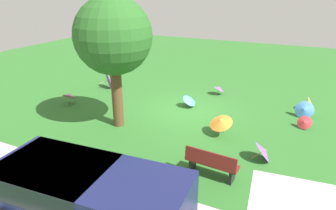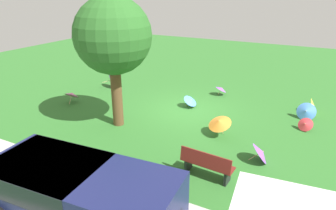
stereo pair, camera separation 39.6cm
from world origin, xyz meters
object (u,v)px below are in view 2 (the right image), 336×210
at_px(van_dark, 76,191).
at_px(parasol_blue_1, 306,111).
at_px(parasol_purple_0, 221,89).
at_px(parasol_purple_1, 261,153).
at_px(park_bench, 207,164).
at_px(shade_tree, 113,37).
at_px(parasol_orange_0, 219,122).
at_px(parasol_pink_0, 72,94).
at_px(parasol_red_0, 305,124).
at_px(parasol_yellow_0, 313,105).
at_px(parasol_blue_0, 191,100).
at_px(parasol_purple_2, 113,80).

height_order(van_dark, parasol_blue_1, van_dark).
xyz_separation_m(parasol_purple_0, parasol_purple_1, (-3.18, 5.66, -0.01)).
bearing_deg(van_dark, parasol_blue_1, -115.79).
height_order(park_bench, shade_tree, shade_tree).
relative_size(parasol_purple_0, parasol_orange_0, 0.74).
distance_m(parasol_pink_0, parasol_blue_1, 10.88).
height_order(shade_tree, parasol_blue_1, shade_tree).
distance_m(parasol_pink_0, parasol_orange_0, 7.59).
bearing_deg(shade_tree, parasol_purple_1, 177.87).
distance_m(parasol_red_0, parasol_yellow_0, 2.19).
distance_m(park_bench, parasol_purple_0, 7.54).
relative_size(parasol_blue_0, parasol_orange_0, 0.65).
relative_size(van_dark, parasol_purple_1, 5.08).
relative_size(parasol_purple_0, parasol_yellow_0, 1.23).
relative_size(parasol_blue_0, parasol_purple_2, 0.81).
height_order(van_dark, parasol_pink_0, van_dark).
relative_size(parasol_purple_1, parasol_orange_0, 0.81).
xyz_separation_m(van_dark, shade_tree, (2.49, -5.00, 2.70)).
bearing_deg(parasol_purple_0, parasol_orange_0, 106.81).
bearing_deg(parasol_blue_1, parasol_purple_2, 1.28).
height_order(parasol_purple_0, parasol_yellow_0, parasol_yellow_0).
bearing_deg(parasol_purple_1, shade_tree, -2.13).
bearing_deg(parasol_purple_2, parasol_blue_0, 171.66).
distance_m(park_bench, parasol_yellow_0, 7.40).
distance_m(van_dark, parasol_blue_1, 10.12).
height_order(parasol_pink_0, parasol_purple_2, parasol_purple_2).
bearing_deg(park_bench, parasol_purple_2, -36.24).
bearing_deg(parasol_red_0, parasol_blue_0, -2.27).
xyz_separation_m(parasol_red_0, parasol_orange_0, (2.90, 2.02, 0.29)).
bearing_deg(parasol_pink_0, parasol_purple_1, 172.62).
bearing_deg(parasol_red_0, shade_tree, 22.76).
relative_size(shade_tree, parasol_pink_0, 6.79).
bearing_deg(van_dark, park_bench, -123.60).
xyz_separation_m(parasol_purple_1, parasol_purple_2, (9.10, -4.09, 0.11)).
relative_size(park_bench, shade_tree, 0.32).
distance_m(van_dark, parasol_purple_0, 10.45).
bearing_deg(park_bench, parasol_purple_1, -128.01).
bearing_deg(park_bench, shade_tree, -22.04).
distance_m(parasol_red_0, parasol_pink_0, 10.67).
xyz_separation_m(parasol_pink_0, parasol_yellow_0, (-10.64, -4.10, -0.09)).
bearing_deg(parasol_purple_0, parasol_red_0, 149.45).
relative_size(van_dark, parasol_orange_0, 4.12).
bearing_deg(parasol_pink_0, parasol_orange_0, 179.27).
height_order(parasol_purple_1, parasol_blue_1, parasol_blue_1).
height_order(parasol_yellow_0, parasol_purple_1, parasol_purple_1).
distance_m(shade_tree, parasol_purple_0, 6.88).
relative_size(parasol_purple_1, parasol_blue_1, 1.08).
xyz_separation_m(park_bench, parasol_blue_1, (-2.31, -5.96, -0.08)).
bearing_deg(parasol_orange_0, park_bench, 100.82).
xyz_separation_m(park_bench, parasol_pink_0, (8.12, -2.85, -0.03)).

